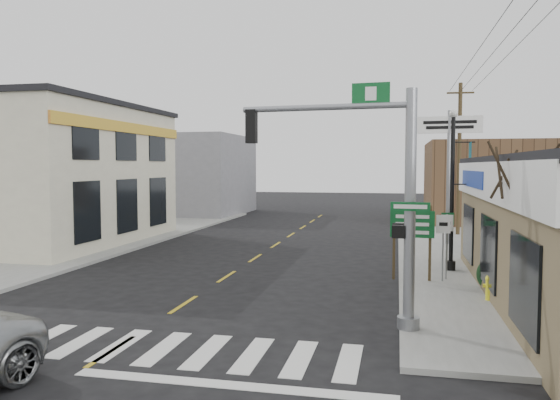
% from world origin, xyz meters
% --- Properties ---
extents(ground, '(140.00, 140.00, 0.00)m').
position_xyz_m(ground, '(0.00, 0.00, 0.00)').
color(ground, black).
rests_on(ground, ground).
extents(sidewalk_right, '(6.00, 38.00, 0.13)m').
position_xyz_m(sidewalk_right, '(9.00, 13.00, 0.07)').
color(sidewalk_right, gray).
rests_on(sidewalk_right, ground).
extents(sidewalk_left, '(6.00, 38.00, 0.13)m').
position_xyz_m(sidewalk_left, '(-9.00, 13.00, 0.07)').
color(sidewalk_left, gray).
rests_on(sidewalk_left, ground).
extents(center_line, '(0.12, 56.00, 0.01)m').
position_xyz_m(center_line, '(0.00, 8.00, 0.01)').
color(center_line, gold).
rests_on(center_line, ground).
extents(crosswalk, '(11.00, 2.20, 0.01)m').
position_xyz_m(crosswalk, '(0.00, 0.40, 0.01)').
color(crosswalk, silver).
rests_on(crosswalk, ground).
extents(left_building, '(12.00, 12.00, 6.80)m').
position_xyz_m(left_building, '(-13.00, 14.00, 3.40)').
color(left_building, beige).
rests_on(left_building, ground).
extents(bldg_distant_right, '(8.00, 10.00, 5.60)m').
position_xyz_m(bldg_distant_right, '(12.00, 30.00, 2.80)').
color(bldg_distant_right, brown).
rests_on(bldg_distant_right, ground).
extents(bldg_distant_left, '(9.00, 10.00, 6.40)m').
position_xyz_m(bldg_distant_left, '(-11.00, 32.00, 3.20)').
color(bldg_distant_left, gray).
rests_on(bldg_distant_left, ground).
extents(traffic_signal_pole, '(4.54, 0.37, 5.75)m').
position_xyz_m(traffic_signal_pole, '(5.52, 2.56, 3.56)').
color(traffic_signal_pole, gray).
rests_on(traffic_signal_pole, sidewalk_right).
extents(guide_sign, '(1.44, 0.13, 2.51)m').
position_xyz_m(guide_sign, '(6.41, 8.14, 1.77)').
color(guide_sign, '#4B3B22').
rests_on(guide_sign, sidewalk_right).
extents(fire_hydrant, '(0.23, 0.23, 0.72)m').
position_xyz_m(fire_hydrant, '(8.50, 5.84, 0.52)').
color(fire_hydrant, yellow).
rests_on(fire_hydrant, sidewalk_right).
extents(ped_crossing_sign, '(1.07, 0.08, 2.75)m').
position_xyz_m(ped_crossing_sign, '(6.30, 8.28, 2.01)').
color(ped_crossing_sign, gray).
rests_on(ped_crossing_sign, sidewalk_right).
extents(lamp_post, '(0.76, 0.60, 5.85)m').
position_xyz_m(lamp_post, '(7.92, 10.31, 3.52)').
color(lamp_post, black).
rests_on(lamp_post, sidewalk_right).
extents(dance_center_sign, '(3.06, 0.19, 6.50)m').
position_xyz_m(dance_center_sign, '(8.34, 17.34, 5.05)').
color(dance_center_sign, gray).
rests_on(dance_center_sign, sidewalk_right).
extents(bare_tree, '(2.55, 2.55, 5.10)m').
position_xyz_m(bare_tree, '(8.78, 3.28, 4.14)').
color(bare_tree, black).
rests_on(bare_tree, sidewalk_right).
extents(shrub_back, '(1.10, 1.10, 0.83)m').
position_xyz_m(shrub_back, '(8.92, 7.51, 0.54)').
color(shrub_back, black).
rests_on(shrub_back, sidewalk_right).
extents(utility_pole_far, '(1.45, 0.22, 8.36)m').
position_xyz_m(utility_pole_far, '(9.23, 21.26, 4.42)').
color(utility_pole_far, '#483421').
rests_on(utility_pole_far, sidewalk_right).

